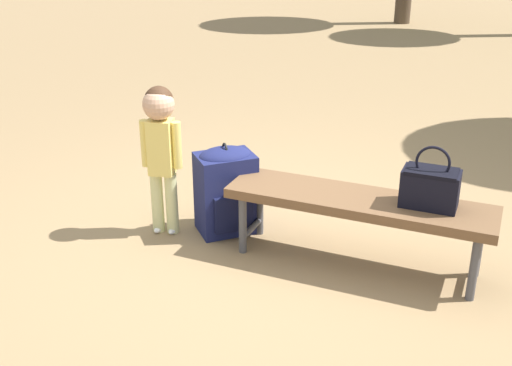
% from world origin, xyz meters
% --- Properties ---
extents(ground_plane, '(40.00, 40.00, 0.00)m').
position_xyz_m(ground_plane, '(0.00, 0.00, 0.00)').
color(ground_plane, '#8C704C').
rests_on(ground_plane, ground).
extents(park_bench, '(1.64, 0.64, 0.45)m').
position_xyz_m(park_bench, '(-0.57, -0.07, 0.39)').
color(park_bench, brown).
rests_on(park_bench, ground).
extents(handbag, '(0.34, 0.23, 0.37)m').
position_xyz_m(handbag, '(-0.95, -0.16, 0.58)').
color(handbag, black).
rests_on(handbag, park_bench).
extents(child_standing, '(0.26, 0.21, 1.01)m').
position_xyz_m(child_standing, '(0.71, 0.21, 0.68)').
color(child_standing, '#CCCC8C').
rests_on(child_standing, ground).
extents(backpack_large, '(0.44, 0.46, 0.63)m').
position_xyz_m(backpack_large, '(0.36, -0.02, 0.31)').
color(backpack_large, '#191E4C').
rests_on(backpack_large, ground).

